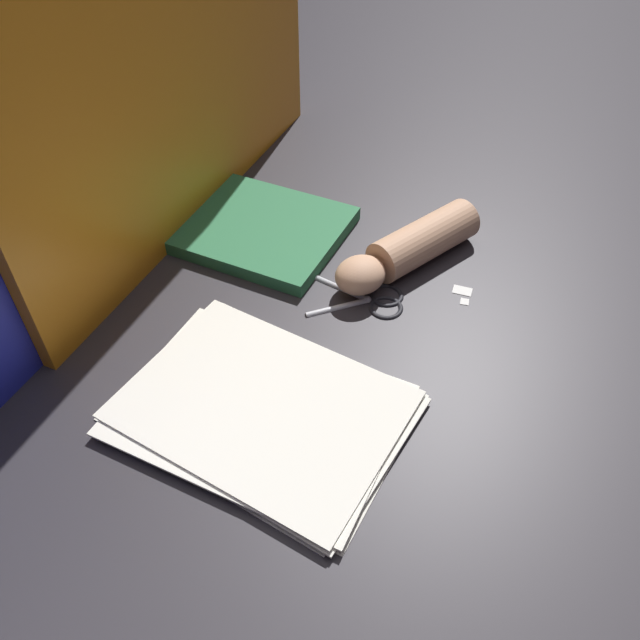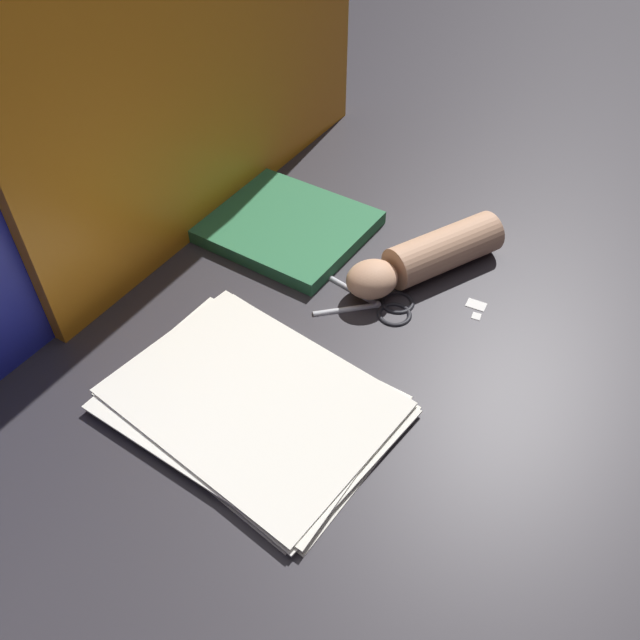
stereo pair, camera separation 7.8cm
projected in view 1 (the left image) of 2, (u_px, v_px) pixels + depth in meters
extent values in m
plane|color=#2D2B30|center=(329.00, 359.00, 0.82)|extent=(6.00, 6.00, 0.00)
cube|color=orange|center=(174.00, 34.00, 0.86)|extent=(0.77, 0.06, 0.58)
cube|color=white|center=(261.00, 409.00, 0.76)|extent=(0.27, 0.35, 0.00)
cube|color=white|center=(268.00, 410.00, 0.76)|extent=(0.25, 0.34, 0.00)
cube|color=white|center=(267.00, 408.00, 0.75)|extent=(0.27, 0.35, 0.00)
cube|color=white|center=(259.00, 410.00, 0.75)|extent=(0.24, 0.33, 0.00)
cube|color=white|center=(262.00, 404.00, 0.75)|extent=(0.26, 0.34, 0.00)
cube|color=#2D7247|center=(264.00, 230.00, 1.01)|extent=(0.22, 0.25, 0.02)
sphere|color=silver|center=(368.00, 298.00, 0.90)|extent=(0.01, 0.01, 0.01)
cylinder|color=silver|center=(338.00, 306.00, 0.89)|extent=(0.07, 0.07, 0.01)
torus|color=black|center=(387.00, 294.00, 0.91)|extent=(0.07, 0.07, 0.01)
cylinder|color=silver|center=(340.00, 286.00, 0.92)|extent=(0.02, 0.10, 0.01)
torus|color=black|center=(386.00, 306.00, 0.89)|extent=(0.06, 0.06, 0.01)
cylinder|color=tan|center=(424.00, 240.00, 0.95)|extent=(0.19, 0.13, 0.06)
ellipsoid|color=tan|center=(360.00, 275.00, 0.89)|extent=(0.10, 0.09, 0.05)
cube|color=white|center=(465.00, 301.00, 0.90)|extent=(0.02, 0.01, 0.00)
cube|color=white|center=(462.00, 290.00, 0.92)|extent=(0.02, 0.03, 0.00)
cube|color=white|center=(415.00, 261.00, 0.96)|extent=(0.03, 0.02, 0.00)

